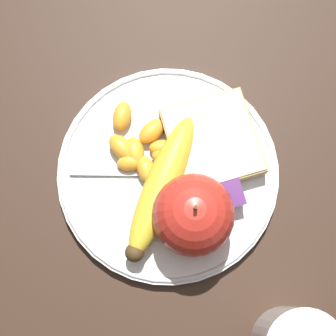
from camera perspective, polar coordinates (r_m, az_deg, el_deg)
The scene contains 16 objects.
ground_plane at distance 0.62m, azimuth -0.00°, elevation -0.67°, with size 3.00×3.00×0.00m, color #332116.
plate at distance 0.61m, azimuth -0.00°, elevation -0.51°, with size 0.24×0.24×0.01m.
apple at distance 0.56m, azimuth 2.59°, elevation -4.79°, with size 0.08×0.08×0.09m.
banana at distance 0.59m, azimuth -0.70°, elevation -2.03°, with size 0.15×0.13×0.04m.
bread_slice at distance 0.61m, azimuth 4.50°, elevation 2.65°, with size 0.10×0.09×0.02m.
fork at distance 0.61m, azimuth -0.54°, elevation -0.33°, with size 0.07×0.17×0.00m.
jam_packet at distance 0.60m, azimuth 5.37°, elevation -2.03°, with size 0.05×0.04×0.02m.
orange_segment_0 at distance 0.62m, azimuth -4.70°, elevation 5.29°, with size 0.04×0.03×0.02m.
orange_segment_1 at distance 0.61m, azimuth -1.07°, elevation 2.04°, with size 0.02×0.03×0.01m.
orange_segment_2 at distance 0.61m, azimuth -0.23°, elevation 1.13°, with size 0.03×0.03×0.02m.
orange_segment_3 at distance 0.61m, azimuth -4.74°, elevation 2.08°, with size 0.04×0.03×0.02m.
orange_segment_4 at distance 0.61m, azimuth -1.65°, elevation 3.78°, with size 0.03×0.04×0.02m.
orange_segment_5 at distance 0.60m, azimuth -2.24°, elevation -0.14°, with size 0.03×0.02×0.02m.
orange_segment_6 at distance 0.61m, azimuth -3.76°, elevation 0.61°, with size 0.02×0.03×0.02m.
orange_segment_7 at distance 0.61m, azimuth -3.40°, elevation 1.62°, with size 0.04×0.02×0.02m.
orange_segment_8 at distance 0.61m, azimuth 2.31°, elevation 1.56°, with size 0.03×0.03×0.01m.
Camera 1 is at (0.13, -0.04, 0.61)m, focal length 60.00 mm.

